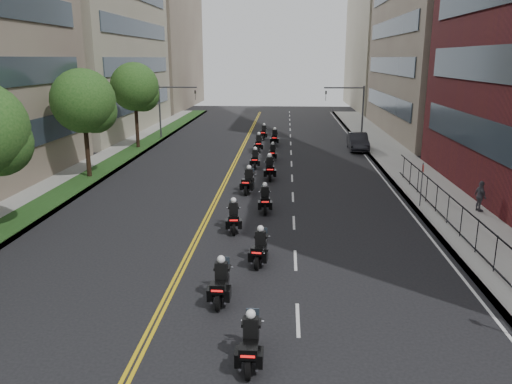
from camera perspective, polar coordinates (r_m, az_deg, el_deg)
sidewalk_right at (r=36.92m, az=17.94°, el=1.43°), size 4.00×90.00×0.15m
sidewalk_left at (r=38.65m, az=-19.02°, el=1.93°), size 4.00×90.00×0.15m
grass_strip at (r=38.33m, az=-17.92°, el=2.06°), size 2.00×90.00×0.04m
building_right_far at (r=89.88m, az=16.29°, el=17.49°), size 15.00×28.00×26.00m
building_left_far at (r=91.31m, az=-12.86°, el=17.66°), size 16.00×28.00×26.00m
iron_fence at (r=24.45m, az=23.13°, el=-3.84°), size 0.05×28.00×1.50m
street_trees at (r=31.70m, az=-22.53°, el=8.18°), size 4.40×38.40×7.98m
traffic_signal_right at (r=52.43m, az=11.09°, el=9.75°), size 4.09×0.20×5.60m
traffic_signal_left at (r=53.41m, az=-9.96°, el=9.89°), size 4.09×0.20×5.60m
motorcycle_1 at (r=14.50m, az=-0.63°, el=-16.92°), size 0.50×2.17×1.61m
motorcycle_2 at (r=17.83m, az=-4.02°, el=-10.41°), size 0.52×2.25×1.66m
motorcycle_3 at (r=20.88m, az=0.45°, el=-6.49°), size 0.62×2.19×1.62m
motorcycle_4 at (r=24.74m, az=-2.57°, el=-2.96°), size 0.65×2.27×1.67m
motorcycle_5 at (r=27.77m, az=1.03°, el=-0.95°), size 0.56×2.25×1.66m
motorcycle_6 at (r=31.69m, az=-0.86°, el=1.17°), size 0.71×2.39×1.77m
motorcycle_7 at (r=35.23m, az=1.56°, el=2.64°), size 0.65×2.50×1.85m
motorcycle_8 at (r=38.82m, az=-0.10°, el=3.70°), size 0.52×2.26×1.67m
motorcycle_9 at (r=41.83m, az=1.92°, el=4.46°), size 0.49×2.11×1.56m
motorcycle_10 at (r=45.83m, az=0.32°, el=5.51°), size 0.56×2.41×1.78m
motorcycle_11 at (r=49.26m, az=2.15°, el=6.16°), size 0.55×2.38×1.76m
motorcycle_12 at (r=52.87m, az=0.90°, el=6.76°), size 0.55×2.30×1.70m
parked_sedan at (r=47.54m, az=11.56°, el=5.67°), size 1.79×4.85×1.59m
pedestrian_c at (r=29.89m, az=24.26°, el=-0.45°), size 0.59×1.06×1.70m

